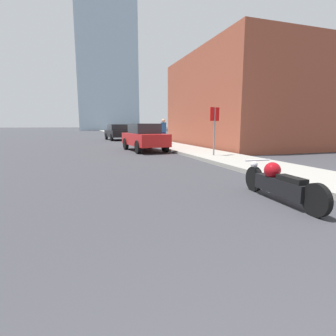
{
  "coord_description": "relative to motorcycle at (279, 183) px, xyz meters",
  "views": [
    {
      "loc": [
        -0.61,
        0.42,
        1.52
      ],
      "look_at": [
        1.27,
        6.11,
        0.53
      ],
      "focal_mm": 28.0,
      "sensor_mm": 36.0,
      "label": 1
    }
  ],
  "objects": [
    {
      "name": "pedestrian",
      "position": [
        2.06,
        14.41,
        0.73
      ],
      "size": [
        0.36,
        0.25,
        1.82
      ],
      "color": "#1E2347",
      "rests_on": "sidewalk"
    },
    {
      "name": "brick_storefront",
      "position": [
        9.66,
        12.68,
        2.85
      ],
      "size": [
        11.94,
        11.37,
        6.44
      ],
      "color": "brown",
      "rests_on": "ground_plane"
    },
    {
      "name": "sidewalk",
      "position": [
        2.31,
        35.41,
        -0.3
      ],
      "size": [
        2.36,
        240.0,
        0.15
      ],
      "color": "gray",
      "rests_on": "ground_plane"
    },
    {
      "name": "stop_sign",
      "position": [
        2.04,
        6.56,
        1.25
      ],
      "size": [
        0.57,
        0.26,
        2.16
      ],
      "color": "slate",
      "rests_on": "sidewalk"
    },
    {
      "name": "parked_car_black",
      "position": [
        -0.16,
        23.19,
        0.45
      ],
      "size": [
        2.32,
        4.35,
        1.6
      ],
      "rotation": [
        0.0,
        0.0,
        0.1
      ],
      "color": "black",
      "rests_on": "ground_plane"
    },
    {
      "name": "parked_car_red",
      "position": [
        -0.18,
        11.03,
        0.46
      ],
      "size": [
        2.07,
        4.4,
        1.61
      ],
      "rotation": [
        0.0,
        0.0,
        0.09
      ],
      "color": "red",
      "rests_on": "ground_plane"
    },
    {
      "name": "distant_tower",
      "position": [
        4.36,
        81.39,
        29.51
      ],
      "size": [
        16.92,
        16.92,
        59.77
      ],
      "color": "#9EB7CC",
      "rests_on": "ground_plane"
    },
    {
      "name": "motorcycle",
      "position": [
        0.0,
        0.0,
        0.0
      ],
      "size": [
        0.62,
        2.38,
        0.76
      ],
      "rotation": [
        0.0,
        0.0,
        -0.05
      ],
      "color": "black",
      "rests_on": "ground_plane"
    }
  ]
}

